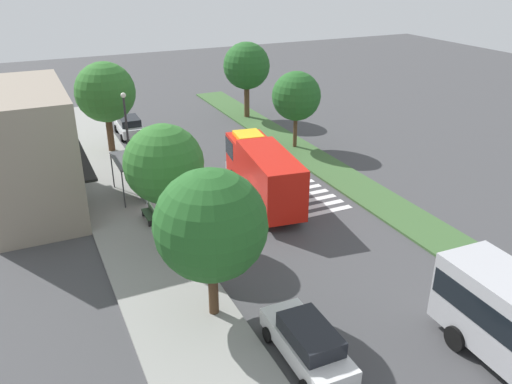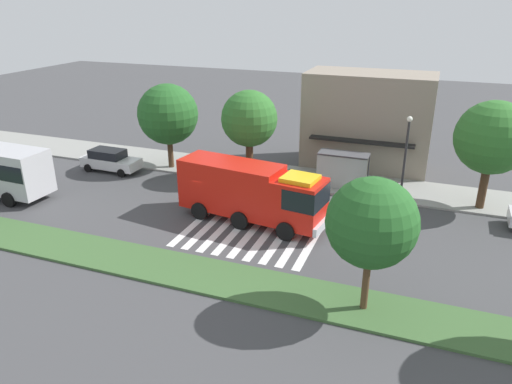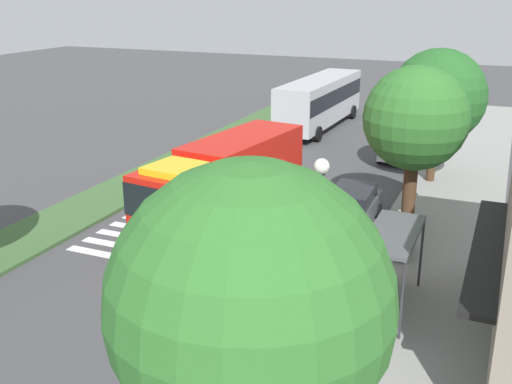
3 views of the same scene
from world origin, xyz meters
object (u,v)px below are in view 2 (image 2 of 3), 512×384
(sidewalk_tree_far_west, at_px, (168,114))
(parked_car_west, at_px, (110,160))
(bus_stop_shelter, at_px, (342,164))
(sidewalk_tree_west, at_px, (249,119))
(parked_car_mid, at_px, (246,179))
(sidewalk_tree_east, at_px, (493,138))
(median_tree_far_west, at_px, (372,223))
(street_lamp, at_px, (406,151))
(fire_truck, at_px, (254,191))
(bench_near_shelter, at_px, (287,175))

(sidewalk_tree_far_west, bearing_deg, parked_car_west, -152.14)
(bus_stop_shelter, distance_m, sidewalk_tree_west, 7.38)
(parked_car_west, xyz_separation_m, sidewalk_tree_far_west, (4.16, 2.20, 3.49))
(parked_car_mid, xyz_separation_m, bus_stop_shelter, (6.25, 2.49, 1.05))
(bus_stop_shelter, distance_m, sidewalk_tree_east, 9.53)
(bus_stop_shelter, xyz_separation_m, median_tree_far_west, (3.77, -13.82, 2.36))
(median_tree_far_west, bearing_deg, street_lamp, 88.34)
(sidewalk_tree_east, relative_size, median_tree_far_west, 1.15)
(sidewalk_tree_far_west, bearing_deg, sidewalk_tree_west, 0.00)
(fire_truck, distance_m, sidewalk_tree_far_west, 12.15)
(bus_stop_shelter, height_order, bench_near_shelter, bus_stop_shelter)
(bench_near_shelter, distance_m, median_tree_far_west, 16.29)
(street_lamp, bearing_deg, bench_near_shelter, 174.97)
(fire_truck, xyz_separation_m, sidewalk_tree_east, (12.94, 6.92, 2.74))
(bench_near_shelter, relative_size, sidewalk_tree_west, 0.25)
(parked_car_mid, xyz_separation_m, sidewalk_tree_far_west, (-7.32, 2.20, 3.54))
(parked_car_mid, bearing_deg, sidewalk_tree_far_west, 161.45)
(parked_car_west, relative_size, street_lamp, 0.84)
(sidewalk_tree_west, relative_size, sidewalk_tree_east, 0.94)
(parked_car_west, xyz_separation_m, bench_near_shelter, (13.73, 2.52, -0.29))
(fire_truck, relative_size, parked_car_west, 2.00)
(sidewalk_tree_west, bearing_deg, fire_truck, -66.50)
(bus_stop_shelter, bearing_deg, parked_car_mid, -158.23)
(bus_stop_shelter, bearing_deg, sidewalk_tree_far_west, -178.77)
(fire_truck, relative_size, sidewalk_tree_far_west, 1.44)
(bench_near_shelter, height_order, sidewalk_tree_east, sidewalk_tree_east)
(sidewalk_tree_west, relative_size, median_tree_far_west, 1.08)
(fire_truck, relative_size, sidewalk_tree_west, 1.45)
(sidewalk_tree_west, bearing_deg, street_lamp, -2.08)
(fire_truck, height_order, bench_near_shelter, fire_truck)
(parked_car_west, relative_size, bus_stop_shelter, 1.35)
(sidewalk_tree_east, bearing_deg, parked_car_mid, -171.83)
(median_tree_far_west, bearing_deg, parked_car_mid, 131.51)
(median_tree_far_west, bearing_deg, sidewalk_tree_far_west, 142.05)
(sidewalk_tree_west, bearing_deg, sidewalk_tree_east, 0.00)
(bench_near_shelter, bearing_deg, parked_car_west, -169.61)
(parked_car_west, distance_m, median_tree_far_west, 24.53)
(sidewalk_tree_east, bearing_deg, bus_stop_shelter, 178.16)
(bench_near_shelter, relative_size, sidewalk_tree_east, 0.23)
(street_lamp, distance_m, sidewalk_tree_west, 11.08)
(bench_near_shelter, height_order, sidewalk_tree_far_west, sidewalk_tree_far_west)
(fire_truck, distance_m, sidewalk_tree_east, 14.92)
(street_lamp, bearing_deg, fire_truck, -140.87)
(bench_near_shelter, bearing_deg, fire_truck, -88.87)
(sidewalk_tree_far_west, bearing_deg, parked_car_mid, -16.74)
(sidewalk_tree_east, bearing_deg, parked_car_west, -175.31)
(bus_stop_shelter, bearing_deg, street_lamp, -9.47)
(sidewalk_tree_far_west, bearing_deg, median_tree_far_west, -37.95)
(fire_truck, relative_size, parked_car_mid, 2.10)
(bench_near_shelter, bearing_deg, street_lamp, -5.03)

